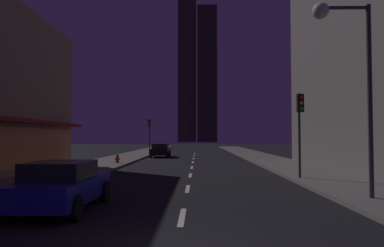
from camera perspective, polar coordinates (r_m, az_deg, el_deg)
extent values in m
cube|color=black|center=(38.53, 0.31, -5.49)|extent=(78.00, 136.00, 0.10)
cube|color=#605E59|center=(39.07, 10.67, -5.22)|extent=(4.00, 76.00, 0.15)
cube|color=#605E59|center=(39.23, -10.01, -5.21)|extent=(4.00, 76.00, 0.15)
cube|color=silver|center=(9.91, -1.60, -14.79)|extent=(0.16, 2.20, 0.01)
cube|color=silver|center=(15.02, -0.70, -10.46)|extent=(0.16, 2.20, 0.01)
cube|color=silver|center=(20.18, -0.27, -8.34)|extent=(0.16, 2.20, 0.01)
cube|color=silver|center=(25.35, -0.02, -7.08)|extent=(0.16, 2.20, 0.01)
cube|color=silver|center=(30.54, 0.14, -6.25)|extent=(0.16, 2.20, 0.01)
cube|color=silver|center=(35.73, 0.26, -5.66)|extent=(0.16, 2.20, 0.01)
cube|color=silver|center=(40.92, 0.35, -5.22)|extent=(0.16, 2.20, 0.01)
cube|color=silver|center=(46.11, 0.41, -4.88)|extent=(0.16, 2.20, 0.01)
cube|color=maroon|center=(18.55, -28.17, 0.64)|extent=(0.90, 19.59, 0.20)
cube|color=#3C392D|center=(156.65, -0.78, 9.45)|extent=(7.76, 8.86, 67.56)
cube|color=#302D24|center=(152.29, 2.42, 7.84)|extent=(8.19, 8.92, 57.35)
cube|color=navy|center=(11.39, -20.08, -9.89)|extent=(1.80, 4.20, 0.65)
cube|color=black|center=(11.14, -20.41, -7.16)|extent=(1.64, 2.00, 0.55)
cylinder|color=black|center=(13.04, -21.52, -10.09)|extent=(0.22, 0.68, 0.68)
cylinder|color=black|center=(12.48, -13.91, -10.54)|extent=(0.22, 0.68, 0.68)
cylinder|color=black|center=(10.53, -27.48, -11.93)|extent=(0.22, 0.68, 0.68)
cylinder|color=black|center=(9.84, -18.19, -12.78)|extent=(0.22, 0.68, 0.68)
sphere|color=white|center=(13.48, -19.13, -8.47)|extent=(0.18, 0.18, 0.18)
sphere|color=white|center=(13.15, -14.57, -8.68)|extent=(0.18, 0.18, 0.18)
cube|color=black|center=(38.46, -5.08, -4.49)|extent=(1.80, 4.20, 0.65)
cube|color=black|center=(38.24, -5.11, -3.67)|extent=(1.64, 2.00, 0.55)
cylinder|color=black|center=(39.96, -6.13, -4.80)|extent=(0.22, 0.68, 0.68)
cylinder|color=black|center=(39.78, -3.61, -4.82)|extent=(0.22, 0.68, 0.68)
cylinder|color=black|center=(37.19, -6.67, -4.99)|extent=(0.22, 0.68, 0.68)
cylinder|color=black|center=(36.99, -3.95, -5.02)|extent=(0.22, 0.68, 0.68)
sphere|color=white|center=(40.55, -5.55, -4.30)|extent=(0.18, 0.18, 0.18)
sphere|color=white|center=(40.44, -4.00, -4.31)|extent=(0.18, 0.18, 0.18)
cylinder|color=red|center=(28.58, -11.91, -5.64)|extent=(0.22, 0.22, 0.55)
sphere|color=red|center=(28.56, -11.90, -5.09)|extent=(0.21, 0.21, 0.21)
cylinder|color=red|center=(28.59, -11.91, -6.13)|extent=(0.30, 0.30, 0.06)
cylinder|color=red|center=(28.61, -12.22, -5.58)|extent=(0.10, 0.10, 0.10)
cylinder|color=red|center=(28.54, -11.59, -5.59)|extent=(0.10, 0.10, 0.10)
cylinder|color=#2D2D2D|center=(18.49, 16.88, -1.84)|extent=(0.12, 0.12, 4.20)
cube|color=black|center=(18.37, 17.00, 3.16)|extent=(0.32, 0.24, 0.90)
sphere|color=red|center=(18.28, 17.10, 4.07)|extent=(0.18, 0.18, 0.18)
sphere|color=#F2B20C|center=(18.25, 17.11, 3.20)|extent=(0.18, 0.18, 0.18)
sphere|color=#19D833|center=(18.22, 17.12, 2.32)|extent=(0.18, 0.18, 0.18)
cylinder|color=#2D2D2D|center=(43.70, -6.86, -2.07)|extent=(0.12, 0.12, 4.20)
cube|color=black|center=(43.54, -6.88, 0.04)|extent=(0.32, 0.24, 0.90)
sphere|color=red|center=(43.42, -6.90, 0.42)|extent=(0.18, 0.18, 0.18)
sphere|color=#F2B20C|center=(43.41, -6.90, 0.05)|extent=(0.18, 0.18, 0.18)
sphere|color=#19D833|center=(43.40, -6.91, -0.32)|extent=(0.18, 0.18, 0.18)
cylinder|color=#38383D|center=(13.31, 26.69, 3.36)|extent=(0.16, 0.16, 6.50)
cylinder|color=#38383D|center=(13.65, 23.30, 16.72)|extent=(1.60, 0.12, 0.12)
sphere|color=#FCF7CC|center=(13.35, 19.99, 16.66)|extent=(0.56, 0.56, 0.56)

